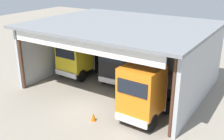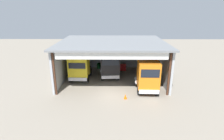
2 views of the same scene
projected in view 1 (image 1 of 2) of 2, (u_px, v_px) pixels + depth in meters
The scene contains 8 objects.
ground_plane at pixel (84, 109), 18.80m from camera, with size 80.00×80.00×0.00m, color gray.
workshop_shed at pixel (128, 40), 22.31m from camera, with size 13.68×11.21×5.25m.
truck_yellow_center_right_bay at pixel (77, 58), 24.06m from camera, with size 2.71×5.24×3.30m.
truck_black_center_left_bay at pixel (120, 62), 22.47m from camera, with size 2.85×4.92×3.67m.
truck_orange_yard_outside at pixel (143, 93), 16.79m from camera, with size 2.53×5.20×3.76m.
oil_drum at pixel (126, 61), 27.43m from camera, with size 0.58×0.58×0.87m, color #197233.
tool_cart at pixel (158, 70), 24.65m from camera, with size 0.90×0.60×1.00m, color red.
traffic_cone at pixel (93, 117), 17.28m from camera, with size 0.36×0.36×0.56m, color orange.
Camera 1 is at (10.69, -12.89, 9.18)m, focal length 43.09 mm.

